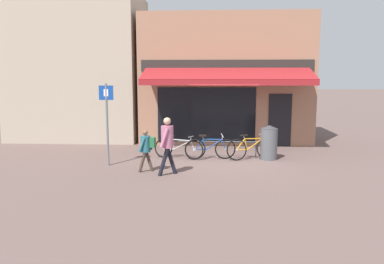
{
  "coord_description": "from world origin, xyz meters",
  "views": [
    {
      "loc": [
        -0.39,
        -12.47,
        2.72
      ],
      "look_at": [
        -1.04,
        -0.95,
        1.05
      ],
      "focal_mm": 35.0,
      "sensor_mm": 36.0,
      "label": 1
    }
  ],
  "objects_px": {
    "bicycle_orange": "(251,148)",
    "pedestrian_adult": "(167,140)",
    "bicycle_blue": "(210,148)",
    "litter_bin": "(269,142)",
    "pedestrian_child": "(147,146)",
    "parking_sign": "(107,116)",
    "bicycle_silver": "(178,148)"
  },
  "relations": [
    {
      "from": "pedestrian_child",
      "to": "litter_bin",
      "type": "height_order",
      "value": "pedestrian_child"
    },
    {
      "from": "pedestrian_child",
      "to": "bicycle_orange",
      "type": "bearing_deg",
      "value": -147.91
    },
    {
      "from": "bicycle_orange",
      "to": "pedestrian_adult",
      "type": "relative_size",
      "value": 1.06
    },
    {
      "from": "parking_sign",
      "to": "bicycle_silver",
      "type": "bearing_deg",
      "value": 28.44
    },
    {
      "from": "pedestrian_child",
      "to": "parking_sign",
      "type": "xyz_separation_m",
      "value": [
        -1.35,
        0.71,
        0.79
      ]
    },
    {
      "from": "pedestrian_adult",
      "to": "pedestrian_child",
      "type": "xyz_separation_m",
      "value": [
        -0.65,
        0.31,
        -0.23
      ]
    },
    {
      "from": "pedestrian_adult",
      "to": "pedestrian_child",
      "type": "bearing_deg",
      "value": -36.04
    },
    {
      "from": "litter_bin",
      "to": "pedestrian_adult",
      "type": "bearing_deg",
      "value": -144.95
    },
    {
      "from": "bicycle_blue",
      "to": "litter_bin",
      "type": "distance_m",
      "value": 1.99
    },
    {
      "from": "bicycle_blue",
      "to": "parking_sign",
      "type": "xyz_separation_m",
      "value": [
        -3.18,
        -1.05,
        1.18
      ]
    },
    {
      "from": "bicycle_blue",
      "to": "litter_bin",
      "type": "height_order",
      "value": "litter_bin"
    },
    {
      "from": "pedestrian_adult",
      "to": "parking_sign",
      "type": "relative_size",
      "value": 0.65
    },
    {
      "from": "bicycle_orange",
      "to": "pedestrian_child",
      "type": "relative_size",
      "value": 1.4
    },
    {
      "from": "litter_bin",
      "to": "bicycle_blue",
      "type": "bearing_deg",
      "value": -176.11
    },
    {
      "from": "pedestrian_child",
      "to": "parking_sign",
      "type": "distance_m",
      "value": 1.72
    },
    {
      "from": "litter_bin",
      "to": "parking_sign",
      "type": "bearing_deg",
      "value": -167.02
    },
    {
      "from": "pedestrian_adult",
      "to": "parking_sign",
      "type": "distance_m",
      "value": 2.31
    },
    {
      "from": "pedestrian_child",
      "to": "pedestrian_adult",
      "type": "bearing_deg",
      "value": 156.41
    },
    {
      "from": "bicycle_blue",
      "to": "parking_sign",
      "type": "relative_size",
      "value": 0.68
    },
    {
      "from": "pedestrian_adult",
      "to": "parking_sign",
      "type": "bearing_deg",
      "value": -37.41
    },
    {
      "from": "pedestrian_adult",
      "to": "bicycle_silver",
      "type": "bearing_deg",
      "value": -103.03
    },
    {
      "from": "bicycle_blue",
      "to": "litter_bin",
      "type": "bearing_deg",
      "value": -2.25
    },
    {
      "from": "bicycle_silver",
      "to": "litter_bin",
      "type": "relative_size",
      "value": 1.49
    },
    {
      "from": "litter_bin",
      "to": "bicycle_silver",
      "type": "bearing_deg",
      "value": -179.09
    },
    {
      "from": "bicycle_silver",
      "to": "parking_sign",
      "type": "bearing_deg",
      "value": -136.97
    },
    {
      "from": "pedestrian_adult",
      "to": "bicycle_orange",
      "type": "bearing_deg",
      "value": -150.19
    },
    {
      "from": "bicycle_orange",
      "to": "bicycle_silver",
      "type": "bearing_deg",
      "value": 161.55
    },
    {
      "from": "pedestrian_child",
      "to": "parking_sign",
      "type": "relative_size",
      "value": 0.49
    },
    {
      "from": "bicycle_silver",
      "to": "bicycle_blue",
      "type": "xyz_separation_m",
      "value": [
        1.08,
        -0.09,
        0.02
      ]
    },
    {
      "from": "pedestrian_child",
      "to": "litter_bin",
      "type": "xyz_separation_m",
      "value": [
        3.81,
        1.9,
        -0.19
      ]
    },
    {
      "from": "bicycle_orange",
      "to": "parking_sign",
      "type": "height_order",
      "value": "parking_sign"
    },
    {
      "from": "bicycle_silver",
      "to": "pedestrian_child",
      "type": "distance_m",
      "value": 2.04
    }
  ]
}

